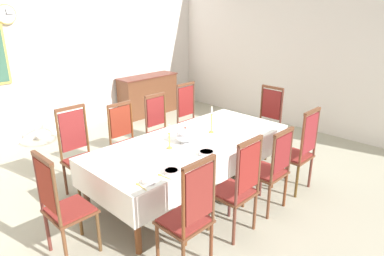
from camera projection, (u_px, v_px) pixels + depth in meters
name	position (u px, v px, depth m)	size (l,w,h in m)	color
ground	(188.00, 189.00, 4.80)	(6.85, 6.79, 0.04)	#A9A590
back_wall	(60.00, 50.00, 6.50)	(6.85, 0.08, 3.23)	silver
right_wall	(315.00, 49.00, 6.58)	(0.08, 6.79, 3.23)	silver
dining_table	(192.00, 145.00, 4.53)	(2.80, 1.21, 0.74)	brown
tablecloth	(192.00, 146.00, 4.53)	(2.82, 1.23, 0.36)	white
chair_south_a	(189.00, 214.00, 3.17)	(0.44, 0.42, 1.18)	brown
chair_north_a	(79.00, 152.00, 4.49)	(0.44, 0.42, 1.20)	brown
chair_south_b	(238.00, 186.00, 3.67)	(0.44, 0.42, 1.16)	brown
chair_north_b	(127.00, 139.00, 5.00)	(0.44, 0.42, 1.10)	brown
chair_south_c	(271.00, 168.00, 4.13)	(0.44, 0.42, 1.08)	brown
chair_north_c	(161.00, 128.00, 5.45)	(0.44, 0.42, 1.10)	brown
chair_south_d	(299.00, 150.00, 4.57)	(0.44, 0.42, 1.17)	brown
chair_north_d	(191.00, 117.00, 5.90)	(0.44, 0.42, 1.17)	brown
chair_head_west	(63.00, 205.00, 3.34)	(0.42, 0.44, 1.14)	brown
chair_head_east	(266.00, 120.00, 5.77)	(0.42, 0.44, 1.15)	brown
soup_tureen	(185.00, 135.00, 4.39)	(0.26, 0.26, 0.21)	silver
candlestick_west	(169.00, 139.00, 4.20)	(0.07, 0.07, 0.31)	gold
candlestick_east	(211.00, 122.00, 4.71)	(0.07, 0.07, 0.38)	gold
bowl_near_left	(148.00, 181.00, 3.41)	(0.14, 0.14, 0.03)	silver
bowl_near_right	(171.00, 171.00, 3.62)	(0.17, 0.17, 0.03)	silver
bowl_far_left	(207.00, 153.00, 4.06)	(0.19, 0.19, 0.04)	silver
spoon_primary	(139.00, 185.00, 3.37)	(0.04, 0.18, 0.01)	gold
spoon_secondary	(161.00, 175.00, 3.56)	(0.04, 0.18, 0.01)	gold
sideboard	(148.00, 95.00, 7.91)	(1.44, 0.48, 0.90)	brown
mounted_clock	(6.00, 14.00, 5.64)	(0.32, 0.06, 0.32)	#D1B251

